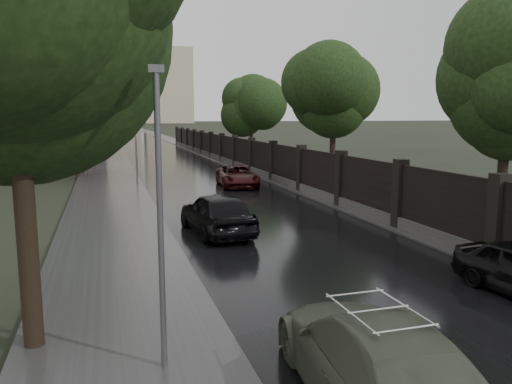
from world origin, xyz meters
name	(u,v)px	position (x,y,z in m)	size (l,w,h in m)	color
ground	(492,370)	(0.00, 0.00, 0.00)	(800.00, 800.00, 0.00)	black
road	(120,127)	(0.00, 190.00, 0.01)	(8.00, 420.00, 0.02)	black
sidewalk_left	(103,127)	(-6.00, 190.00, 0.08)	(4.00, 420.00, 0.16)	#2D2D2D
verge_right	(135,127)	(5.50, 190.00, 0.04)	(3.00, 420.00, 0.08)	#2D2D2D
fence_right	(245,158)	(4.60, 32.01, 1.01)	(0.45, 75.72, 2.70)	#383533
tree_left_far	(74,102)	(-8.00, 30.00, 5.24)	(4.25, 4.25, 7.39)	black
tree_right_a	(508,98)	(7.50, 8.00, 4.95)	(4.08, 4.08, 7.01)	black
tree_right_b	(333,106)	(7.50, 22.00, 4.95)	(4.08, 4.08, 7.01)	black
tree_right_c	(251,109)	(7.50, 40.00, 4.95)	(4.08, 4.08, 7.01)	black
lamp_post	(160,220)	(-5.40, 1.50, 2.67)	(0.25, 0.12, 5.11)	#59595E
traffic_light	(136,148)	(-4.30, 24.99, 2.40)	(0.16, 0.32, 4.00)	#59595E
stalinist_tower	(110,56)	(0.00, 300.00, 38.38)	(92.00, 30.00, 159.00)	tan
volga_sedan	(376,361)	(-2.50, -0.39, 0.75)	(2.09, 5.15, 1.49)	#4C5241
hatchback_left	(217,213)	(-2.34, 11.19, 0.79)	(1.86, 4.63, 1.58)	black
car_right_far	(237,176)	(1.60, 23.05, 0.66)	(2.19, 4.74, 1.32)	black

